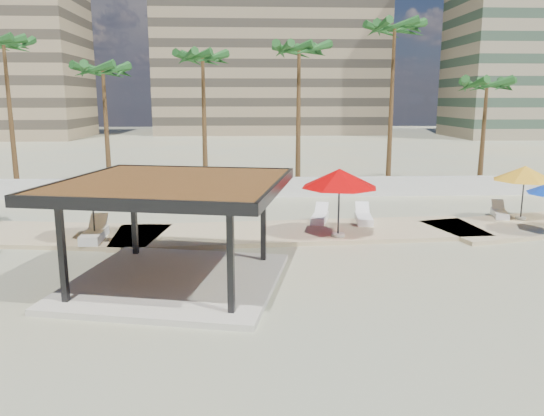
{
  "coord_description": "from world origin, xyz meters",
  "views": [
    {
      "loc": [
        -0.42,
        -15.56,
        5.84
      ],
      "look_at": [
        0.68,
        5.94,
        1.4
      ],
      "focal_mm": 35.0,
      "sensor_mm": 36.0,
      "label": 1
    }
  ],
  "objects_px": {
    "umbrella_c": "(339,178)",
    "lounger_a": "(95,234)",
    "lounger_d": "(500,213)",
    "pavilion_central": "(174,223)",
    "lounger_c": "(364,218)",
    "lounger_b": "(320,217)"
  },
  "relations": [
    {
      "from": "lounger_b",
      "to": "lounger_d",
      "type": "distance_m",
      "value": 8.99
    },
    {
      "from": "umbrella_c",
      "to": "lounger_a",
      "type": "bearing_deg",
      "value": 179.7
    },
    {
      "from": "lounger_c",
      "to": "lounger_d",
      "type": "distance_m",
      "value": 6.99
    },
    {
      "from": "pavilion_central",
      "to": "lounger_d",
      "type": "bearing_deg",
      "value": 42.14
    },
    {
      "from": "lounger_b",
      "to": "lounger_d",
      "type": "bearing_deg",
      "value": -70.94
    },
    {
      "from": "pavilion_central",
      "to": "lounger_d",
      "type": "relative_size",
      "value": 4.09
    },
    {
      "from": "umbrella_c",
      "to": "lounger_a",
      "type": "xyz_separation_m",
      "value": [
        -10.07,
        0.05,
        -2.25
      ]
    },
    {
      "from": "pavilion_central",
      "to": "lounger_a",
      "type": "bearing_deg",
      "value": 140.33
    },
    {
      "from": "pavilion_central",
      "to": "umbrella_c",
      "type": "xyz_separation_m",
      "value": [
        6.12,
        5.0,
        0.62
      ]
    },
    {
      "from": "lounger_c",
      "to": "lounger_d",
      "type": "xyz_separation_m",
      "value": [
        6.94,
        0.85,
        -0.02
      ]
    },
    {
      "from": "lounger_a",
      "to": "pavilion_central",
      "type": "bearing_deg",
      "value": -144.04
    },
    {
      "from": "umbrella_c",
      "to": "lounger_d",
      "type": "bearing_deg",
      "value": 21.8
    },
    {
      "from": "umbrella_c",
      "to": "lounger_c",
      "type": "xyz_separation_m",
      "value": [
        1.66,
        2.59,
        -2.27
      ]
    },
    {
      "from": "lounger_a",
      "to": "lounger_b",
      "type": "distance_m",
      "value": 10.1
    },
    {
      "from": "umbrella_c",
      "to": "lounger_a",
      "type": "distance_m",
      "value": 10.32
    },
    {
      "from": "pavilion_central",
      "to": "lounger_a",
      "type": "height_order",
      "value": "pavilion_central"
    },
    {
      "from": "lounger_c",
      "to": "pavilion_central",
      "type": "bearing_deg",
      "value": 140.97
    },
    {
      "from": "pavilion_central",
      "to": "lounger_d",
      "type": "distance_m",
      "value": 17.05
    },
    {
      "from": "pavilion_central",
      "to": "lounger_c",
      "type": "relative_size",
      "value": 3.7
    },
    {
      "from": "lounger_a",
      "to": "lounger_c",
      "type": "bearing_deg",
      "value": -79.86
    },
    {
      "from": "lounger_d",
      "to": "pavilion_central",
      "type": "bearing_deg",
      "value": 136.22
    },
    {
      "from": "pavilion_central",
      "to": "lounger_c",
      "type": "distance_m",
      "value": 10.99
    }
  ]
}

